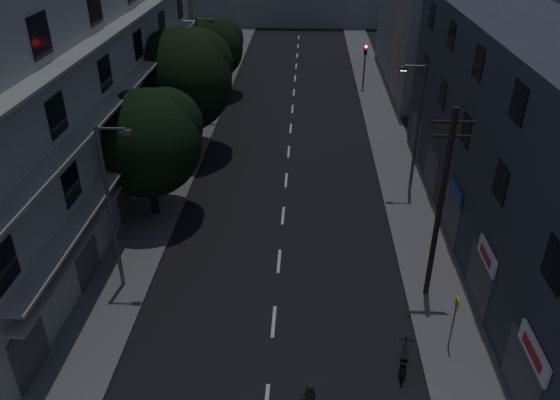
{
  "coord_description": "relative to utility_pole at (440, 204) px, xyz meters",
  "views": [
    {
      "loc": [
        1.18,
        -11.6,
        16.29
      ],
      "look_at": [
        0.0,
        12.0,
        3.0
      ],
      "focal_mm": 35.0,
      "sensor_mm": 36.0,
      "label": 1
    }
  ],
  "objects": [
    {
      "name": "street_lamp_left_near",
      "position": [
        -14.1,
        -0.1,
        -0.27
      ],
      "size": [
        1.51,
        0.25,
        8.0
      ],
      "color": "slate",
      "rests_on": "sidewalk_left"
    },
    {
      "name": "sidewalk_right",
      "position": [
        0.55,
        16.32,
        -4.79
      ],
      "size": [
        3.0,
        90.0,
        0.15
      ],
      "primitive_type": "cube",
      "color": "#565659",
      "rests_on": "ground"
    },
    {
      "name": "building_left",
      "position": [
        -18.93,
        9.32,
        2.13
      ],
      "size": [
        7.0,
        36.0,
        14.0
      ],
      "color": "#9C9D98",
      "rests_on": "ground"
    },
    {
      "name": "building_right",
      "position": [
        5.04,
        5.32,
        0.63
      ],
      "size": [
        6.19,
        28.0,
        11.0
      ],
      "color": "#2B303A",
      "rests_on": "ground"
    },
    {
      "name": "tree_mid",
      "position": [
        -14.22,
        15.47,
        0.68
      ],
      "size": [
        7.01,
        7.01,
        8.63
      ],
      "color": "black",
      "rests_on": "sidewalk_left"
    },
    {
      "name": "tree_near",
      "position": [
        -14.27,
        6.62,
        -0.13
      ],
      "size": [
        5.95,
        5.95,
        7.34
      ],
      "color": "black",
      "rests_on": "sidewalk_left"
    },
    {
      "name": "motorcycle",
      "position": [
        -1.74,
        -4.66,
        -4.41
      ],
      "size": [
        0.62,
        1.78,
        1.15
      ],
      "rotation": [
        0.0,
        0.0,
        -0.21
      ],
      "color": "black",
      "rests_on": "ground"
    },
    {
      "name": "street_lamp_right",
      "position": [
        0.63,
        9.75,
        -0.27
      ],
      "size": [
        1.51,
        0.25,
        8.0
      ],
      "color": "#55575C",
      "rests_on": "sidewalk_right"
    },
    {
      "name": "utility_pole",
      "position": [
        0.0,
        0.0,
        0.0
      ],
      "size": [
        1.8,
        0.24,
        9.0
      ],
      "color": "black",
      "rests_on": "sidewalk_right"
    },
    {
      "name": "traffic_signal_far_right",
      "position": [
        -0.43,
        30.36,
        -1.77
      ],
      "size": [
        0.28,
        0.37,
        4.1
      ],
      "color": "black",
      "rests_on": "sidewalk_right"
    },
    {
      "name": "street_lamp_left_far",
      "position": [
        -14.09,
        21.84,
        -0.27
      ],
      "size": [
        1.51,
        0.25,
        8.0
      ],
      "color": "#53565A",
      "rests_on": "sidewalk_left"
    },
    {
      "name": "building_far_right",
      "position": [
        5.05,
        33.32,
        1.63
      ],
      "size": [
        6.0,
        20.0,
        13.0
      ],
      "primitive_type": "cube",
      "color": "slate",
      "rests_on": "ground"
    },
    {
      "name": "sidewalk_left",
      "position": [
        -14.45,
        16.32,
        -4.79
      ],
      "size": [
        3.0,
        90.0,
        0.15
      ],
      "primitive_type": "cube",
      "color": "#565659",
      "rests_on": "ground"
    },
    {
      "name": "ground",
      "position": [
        -6.95,
        16.32,
        -4.87
      ],
      "size": [
        160.0,
        160.0,
        0.0
      ],
      "primitive_type": "plane",
      "color": "black",
      "rests_on": "ground"
    },
    {
      "name": "tree_far",
      "position": [
        -14.25,
        28.35,
        -0.39
      ],
      "size": [
        5.58,
        5.58,
        6.9
      ],
      "color": "black",
      "rests_on": "sidewalk_left"
    },
    {
      "name": "traffic_signal_far_left",
      "position": [
        -13.6,
        30.22,
        -1.77
      ],
      "size": [
        0.28,
        0.37,
        4.1
      ],
      "color": "black",
      "rests_on": "sidewalk_left"
    },
    {
      "name": "lane_markings",
      "position": [
        -6.95,
        22.57,
        -4.86
      ],
      "size": [
        0.15,
        60.5,
        0.01
      ],
      "color": "beige",
      "rests_on": "ground"
    },
    {
      "name": "bus_stop_sign",
      "position": [
        0.27,
        -3.5,
        -2.98
      ],
      "size": [
        0.06,
        0.35,
        2.52
      ],
      "color": "#595B60",
      "rests_on": "sidewalk_right"
    }
  ]
}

